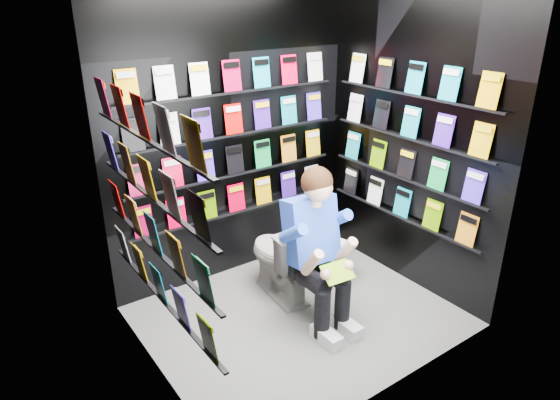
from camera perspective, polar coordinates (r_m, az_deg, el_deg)
floor at (r=4.29m, az=2.15°, el=-13.13°), size 2.40×2.40×0.00m
wall_back at (r=4.48m, az=-5.46°, el=6.91°), size 2.40×0.04×2.60m
wall_front at (r=3.02m, az=14.13°, el=-1.77°), size 2.40×0.04×2.60m
wall_left at (r=3.14m, az=-15.14°, el=-0.85°), size 0.04×2.00×2.60m
wall_right at (r=4.49m, az=14.73°, el=6.30°), size 0.04×2.00×2.60m
comics_back at (r=4.45m, az=-5.26°, el=6.89°), size 2.10×0.06×1.37m
comics_left at (r=3.15m, az=-14.65°, el=-0.65°), size 0.06×1.70×1.37m
comics_right at (r=4.47m, az=14.48°, el=6.31°), size 0.06×1.70×1.37m
toilet at (r=4.38m, az=0.10°, el=-6.60°), size 0.49×0.79×0.73m
longbox at (r=4.79m, az=5.49°, el=-6.79°), size 0.34×0.48×0.33m
longbox_lid at (r=4.70m, az=5.58°, el=-4.90°), size 0.37×0.51×0.03m
reader at (r=3.92m, az=3.34°, el=-3.51°), size 0.61×0.84×1.46m
held_comic at (r=3.79m, az=6.60°, el=-8.18°), size 0.26×0.17×0.10m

